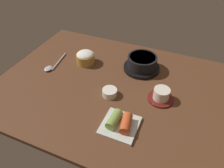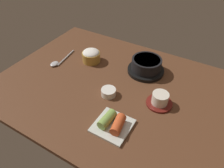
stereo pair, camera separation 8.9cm
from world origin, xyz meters
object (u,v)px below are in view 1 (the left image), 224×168
(banchan_cup_center, at_px, (110,92))
(spoon, at_px, (52,66))
(tea_cup_with_saucer, at_px, (161,95))
(rice_bowl, at_px, (85,57))
(stone_pot, at_px, (142,63))
(kimchi_plate, at_px, (120,123))

(banchan_cup_center, relative_size, spoon, 0.36)
(tea_cup_with_saucer, relative_size, spoon, 0.60)
(tea_cup_with_saucer, xyz_separation_m, spoon, (-0.55, 0.01, -0.02))
(rice_bowl, xyz_separation_m, spoon, (-0.14, -0.10, -0.03))
(stone_pot, bearing_deg, banchan_cup_center, -107.00)
(tea_cup_with_saucer, height_order, kimchi_plate, tea_cup_with_saucer)
(stone_pot, xyz_separation_m, rice_bowl, (-0.28, -0.06, -0.00))
(rice_bowl, bearing_deg, banchan_cup_center, -39.72)
(rice_bowl, distance_m, banchan_cup_center, 0.27)
(kimchi_plate, bearing_deg, tea_cup_with_saucer, 61.91)
(banchan_cup_center, relative_size, kimchi_plate, 0.48)
(stone_pot, distance_m, rice_bowl, 0.28)
(tea_cup_with_saucer, bearing_deg, kimchi_plate, -118.09)
(rice_bowl, relative_size, kimchi_plate, 0.70)
(rice_bowl, height_order, kimchi_plate, rice_bowl)
(tea_cup_with_saucer, relative_size, banchan_cup_center, 1.69)
(kimchi_plate, distance_m, spoon, 0.49)
(banchan_cup_center, bearing_deg, rice_bowl, 140.28)
(stone_pot, height_order, tea_cup_with_saucer, stone_pot)
(kimchi_plate, bearing_deg, stone_pot, 94.55)
(spoon, bearing_deg, tea_cup_with_saucer, -1.29)
(banchan_cup_center, distance_m, spoon, 0.35)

